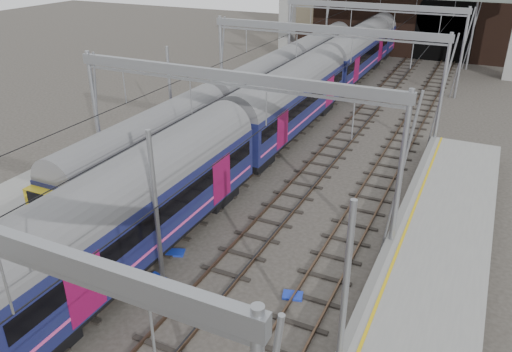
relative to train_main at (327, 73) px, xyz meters
The scene contains 12 objects.
ground 29.83m from the train_main, 86.14° to the right, with size 160.00×160.00×0.00m, color #38332D.
platform_left 28.43m from the train_main, 106.77° to the right, with size 4.32×55.00×1.12m.
tracks 15.02m from the train_main, 82.23° to the right, with size 14.40×80.00×0.22m.
overhead_line 9.27m from the train_main, 76.23° to the right, with size 16.80×80.00×8.00m.
retaining_wall 22.60m from the train_main, 81.32° to the left, with size 28.00×2.75×9.00m.
train_main is the anchor object (origin of this frame).
train_second 6.80m from the train_main, 126.05° to the right, with size 2.57×44.69×4.50m.
signal_near_centre 31.52m from the train_main, 89.72° to the right, with size 0.39×0.47×4.95m.
relay_cabinet 28.68m from the train_main, 101.06° to the right, with size 0.52×0.43×1.03m, color silver.
equip_cover_a 27.69m from the train_main, 86.77° to the right, with size 0.92×0.65×0.11m, color #1831B5.
equip_cover_b 25.63m from the train_main, 87.43° to the right, with size 0.83×0.58×0.10m, color #1831B5.
equip_cover_c 27.08m from the train_main, 74.48° to the right, with size 0.81×0.57×0.10m, color #1831B5.
Camera 1 is at (10.87, -11.66, 13.32)m, focal length 35.00 mm.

